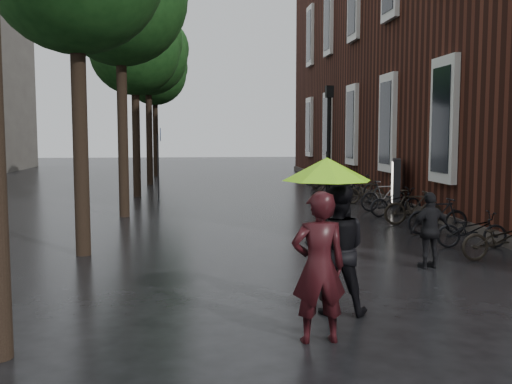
{
  "coord_description": "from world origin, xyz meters",
  "views": [
    {
      "loc": [
        -1.71,
        -6.05,
        2.62
      ],
      "look_at": [
        -0.46,
        5.9,
        1.44
      ],
      "focal_mm": 42.0,
      "sensor_mm": 36.0,
      "label": 1
    }
  ],
  "objects": [
    {
      "name": "lime_umbrella",
      "position": [
        0.05,
        1.78,
        2.15
      ],
      "size": [
        1.21,
        1.21,
        1.78
      ],
      "rotation": [
        0.0,
        0.0,
        0.22
      ],
      "color": "black",
      "rests_on": "ground"
    },
    {
      "name": "cycle_sign",
      "position": [
        -3.07,
        17.93,
        1.87
      ],
      "size": [
        0.15,
        0.51,
        2.83
      ],
      "rotation": [
        0.0,
        0.0,
        0.05
      ],
      "color": "#262628",
      "rests_on": "ground"
    },
    {
      "name": "lamp_post",
      "position": [
        2.01,
        10.22,
        2.38
      ],
      "size": [
        0.2,
        0.2,
        3.92
      ],
      "rotation": [
        0.0,
        0.0,
        -0.05
      ],
      "color": "black",
      "rests_on": "ground"
    },
    {
      "name": "person_burgundy",
      "position": [
        -0.17,
        1.17,
        0.96
      ],
      "size": [
        0.72,
        0.5,
        1.92
      ],
      "primitive_type": "imported",
      "rotation": [
        0.0,
        0.0,
        3.2
      ],
      "color": "black",
      "rests_on": "ground"
    },
    {
      "name": "parked_bicycles",
      "position": [
        4.62,
        14.35,
        0.48
      ],
      "size": [
        2.12,
        18.68,
        1.05
      ],
      "color": "black",
      "rests_on": "ground"
    },
    {
      "name": "pedestrian_walking",
      "position": [
        2.86,
        5.04,
        0.75
      ],
      "size": [
        0.93,
        0.53,
        1.49
      ],
      "primitive_type": "imported",
      "rotation": [
        0.0,
        0.0,
        3.35
      ],
      "color": "black",
      "rests_on": "ground"
    },
    {
      "name": "brick_building",
      "position": [
        10.47,
        19.46,
        5.99
      ],
      "size": [
        10.2,
        33.2,
        12.0
      ],
      "color": "#38160F",
      "rests_on": "ground"
    },
    {
      "name": "street_trees",
      "position": [
        -3.99,
        15.91,
        6.34
      ],
      "size": [
        4.33,
        34.03,
        8.91
      ],
      "color": "black",
      "rests_on": "ground"
    },
    {
      "name": "ground",
      "position": [
        0.0,
        0.0,
        0.0
      ],
      "size": [
        120.0,
        120.0,
        0.0
      ],
      "primitive_type": "plane",
      "color": "black"
    },
    {
      "name": "ad_lightbox",
      "position": [
        5.11,
        13.55,
        0.89
      ],
      "size": [
        0.27,
        1.17,
        1.76
      ],
      "rotation": [
        0.0,
        0.0,
        -0.3
      ],
      "color": "black",
      "rests_on": "ground"
    },
    {
      "name": "person_black",
      "position": [
        0.33,
        2.32,
        0.95
      ],
      "size": [
        1.04,
        0.88,
        1.9
      ],
      "primitive_type": "imported",
      "rotation": [
        0.0,
        0.0,
        2.95
      ],
      "color": "black",
      "rests_on": "ground"
    }
  ]
}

